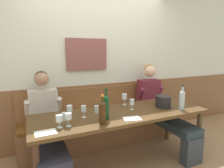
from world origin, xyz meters
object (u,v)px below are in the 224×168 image
(wine_glass_by_bottle, at_px, (84,109))
(water_tumbler_center, at_px, (97,109))
(wine_glass_near_bucket, at_px, (70,109))
(wine_glass_center_front, at_px, (107,104))
(wine_bottle_green_tall, at_px, (102,112))
(ice_bucket, at_px, (163,102))
(wine_glass_left_end, at_px, (124,97))
(water_tumbler_right, at_px, (64,117))
(dining_table, at_px, (121,118))
(wine_glass_right_end, at_px, (59,118))
(wine_bottle_amber_mid, at_px, (106,106))
(wine_bottle_clear_water, at_px, (182,99))
(wall_bench, at_px, (103,127))
(wine_glass_mid_left, at_px, (68,117))
(person_center_left_seat, at_px, (46,124))
(wine_glass_center_rear, at_px, (132,103))
(person_center_right_seat, at_px, (160,106))

(wine_glass_by_bottle, height_order, water_tumbler_center, wine_glass_by_bottle)
(wine_glass_near_bucket, height_order, wine_glass_by_bottle, wine_glass_by_bottle)
(wine_glass_center_front, bearing_deg, wine_bottle_green_tall, -119.70)
(ice_bucket, bearing_deg, wine_glass_left_end, 142.54)
(wine_glass_left_end, height_order, water_tumbler_center, wine_glass_left_end)
(ice_bucket, xyz_separation_m, water_tumbler_right, (-1.39, 0.06, -0.04))
(wine_glass_center_front, bearing_deg, water_tumbler_right, -172.13)
(wine_glass_center_front, bearing_deg, wine_glass_near_bucket, 177.79)
(dining_table, relative_size, ice_bucket, 10.49)
(wine_glass_right_end, height_order, wine_glass_center_front, wine_glass_center_front)
(wine_bottle_amber_mid, bearing_deg, wine_bottle_clear_water, -4.84)
(wall_bench, distance_m, wine_glass_mid_left, 1.25)
(wine_glass_right_end, bearing_deg, person_center_left_seat, 100.96)
(wine_bottle_green_tall, bearing_deg, wine_glass_center_front, 60.30)
(wine_glass_mid_left, bearing_deg, wine_glass_left_end, 26.90)
(wine_glass_mid_left, distance_m, wine_glass_right_end, 0.09)
(wine_glass_left_end, height_order, wine_glass_center_rear, wine_glass_left_end)
(wall_bench, xyz_separation_m, wine_glass_center_rear, (0.19, -0.61, 0.56))
(wine_glass_by_bottle, bearing_deg, wine_bottle_amber_mid, -35.49)
(person_center_left_seat, distance_m, wine_glass_center_front, 0.82)
(wine_bottle_green_tall, height_order, wine_glass_right_end, wine_bottle_green_tall)
(wall_bench, bearing_deg, wine_glass_left_end, -60.50)
(wall_bench, xyz_separation_m, water_tumbler_right, (-0.74, -0.64, 0.51))
(wall_bench, relative_size, person_center_right_seat, 1.99)
(person_center_left_seat, xyz_separation_m, ice_bucket, (1.57, -0.36, 0.21))
(wine_bottle_clear_water, distance_m, wine_glass_center_rear, 0.69)
(person_center_right_seat, xyz_separation_m, wine_glass_left_end, (-0.68, -0.01, 0.23))
(wine_bottle_clear_water, bearing_deg, wine_glass_right_end, 177.60)
(wine_glass_mid_left, xyz_separation_m, wine_glass_by_bottle, (0.23, 0.20, -0.00))
(person_center_right_seat, xyz_separation_m, wine_glass_by_bottle, (-1.39, -0.29, 0.21))
(dining_table, relative_size, wine_bottle_clear_water, 6.72)
(wine_glass_by_bottle, bearing_deg, wine_bottle_green_tall, -65.22)
(water_tumbler_right, relative_size, water_tumbler_center, 0.98)
(wine_glass_mid_left, xyz_separation_m, water_tumbler_center, (0.43, 0.29, -0.06))
(water_tumbler_right, bearing_deg, wine_glass_left_end, 16.61)
(wall_bench, xyz_separation_m, person_center_left_seat, (-0.92, -0.34, 0.34))
(dining_table, relative_size, wine_glass_by_bottle, 15.53)
(wine_glass_by_bottle, bearing_deg, person_center_left_seat, 144.35)
(wine_bottle_clear_water, height_order, wine_glass_mid_left, wine_bottle_clear_water)
(wall_bench, distance_m, person_center_left_seat, 1.04)
(wine_glass_right_end, bearing_deg, wine_bottle_amber_mid, 2.48)
(wine_glass_right_end, relative_size, wine_glass_near_bucket, 0.95)
(dining_table, xyz_separation_m, ice_bucket, (0.65, -0.05, 0.16))
(wall_bench, distance_m, wine_bottle_amber_mid, 1.05)
(wine_glass_mid_left, xyz_separation_m, wine_glass_center_front, (0.56, 0.27, 0.00))
(wine_glass_mid_left, distance_m, wine_glass_center_rear, 0.95)
(wine_glass_center_front, bearing_deg, wine_glass_right_end, -158.28)
(wine_glass_near_bucket, distance_m, wine_glass_center_rear, 0.85)
(wine_glass_mid_left, height_order, wine_glass_center_rear, same)
(dining_table, relative_size, person_center_left_seat, 1.81)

